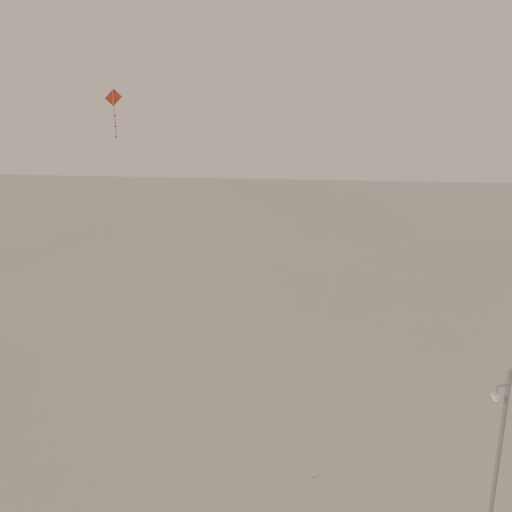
{
  "coord_description": "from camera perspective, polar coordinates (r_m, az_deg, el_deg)",
  "views": [
    {
      "loc": [
        2.15,
        -24.52,
        20.88
      ],
      "look_at": [
        -0.38,
        5.0,
        11.56
      ],
      "focal_mm": 50.0,
      "sensor_mm": 36.0,
      "label": 1
    }
  ],
  "objects": [
    {
      "name": "kite_3",
      "position": [
        27.94,
        -12.28,
        2.97
      ],
      "size": [
        3.29,
        1.13,
        18.93
      ],
      "rotation": [
        0.0,
        0.0,
        0.21
      ],
      "color": "maroon",
      "rests_on": "ground"
    },
    {
      "name": "street_lamp",
      "position": [
        30.43,
        18.79,
        -15.52
      ],
      "size": [
        1.56,
        0.86,
        8.97
      ],
      "color": "#94969C",
      "rests_on": "ground"
    }
  ]
}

